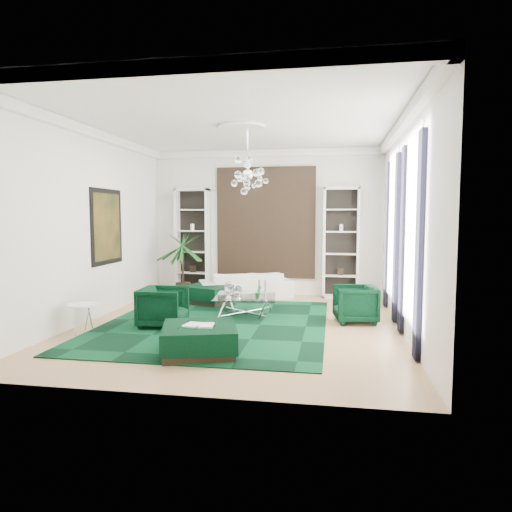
% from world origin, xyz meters
% --- Properties ---
extents(floor, '(6.00, 7.00, 0.02)m').
position_xyz_m(floor, '(0.00, 0.00, -0.01)').
color(floor, tan).
rests_on(floor, ground).
extents(ceiling, '(6.00, 7.00, 0.02)m').
position_xyz_m(ceiling, '(0.00, 0.00, 3.81)').
color(ceiling, white).
rests_on(ceiling, ground).
extents(wall_back, '(6.00, 0.02, 3.80)m').
position_xyz_m(wall_back, '(0.00, 3.51, 1.90)').
color(wall_back, silver).
rests_on(wall_back, ground).
extents(wall_front, '(6.00, 0.02, 3.80)m').
position_xyz_m(wall_front, '(0.00, -3.51, 1.90)').
color(wall_front, silver).
rests_on(wall_front, ground).
extents(wall_left, '(0.02, 7.00, 3.80)m').
position_xyz_m(wall_left, '(-3.01, 0.00, 1.90)').
color(wall_left, silver).
rests_on(wall_left, ground).
extents(wall_right, '(0.02, 7.00, 3.80)m').
position_xyz_m(wall_right, '(3.01, 0.00, 1.90)').
color(wall_right, silver).
rests_on(wall_right, ground).
extents(crown_molding, '(6.00, 7.00, 0.18)m').
position_xyz_m(crown_molding, '(0.00, 0.00, 3.70)').
color(crown_molding, white).
rests_on(crown_molding, ceiling).
extents(ceiling_medallion, '(0.90, 0.90, 0.05)m').
position_xyz_m(ceiling_medallion, '(0.00, 0.30, 3.77)').
color(ceiling_medallion, white).
rests_on(ceiling_medallion, ceiling).
extents(tapestry, '(2.50, 0.06, 2.80)m').
position_xyz_m(tapestry, '(0.00, 3.46, 1.90)').
color(tapestry, black).
rests_on(tapestry, wall_back).
extents(shelving_left, '(0.90, 0.38, 2.80)m').
position_xyz_m(shelving_left, '(-1.95, 3.31, 1.40)').
color(shelving_left, white).
rests_on(shelving_left, floor).
extents(shelving_right, '(0.90, 0.38, 2.80)m').
position_xyz_m(shelving_right, '(1.95, 3.31, 1.40)').
color(shelving_right, white).
rests_on(shelving_right, floor).
extents(painting, '(0.04, 1.30, 1.60)m').
position_xyz_m(painting, '(-2.97, 0.60, 1.85)').
color(painting, black).
rests_on(painting, wall_left).
extents(window_near, '(0.03, 1.10, 2.90)m').
position_xyz_m(window_near, '(2.99, -0.90, 1.90)').
color(window_near, white).
rests_on(window_near, wall_right).
extents(curtain_near_a, '(0.07, 0.30, 3.25)m').
position_xyz_m(curtain_near_a, '(2.96, -1.68, 1.65)').
color(curtain_near_a, black).
rests_on(curtain_near_a, floor).
extents(curtain_near_b, '(0.07, 0.30, 3.25)m').
position_xyz_m(curtain_near_b, '(2.96, -0.12, 1.65)').
color(curtain_near_b, black).
rests_on(curtain_near_b, floor).
extents(window_far, '(0.03, 1.10, 2.90)m').
position_xyz_m(window_far, '(2.99, 1.50, 1.90)').
color(window_far, white).
rests_on(window_far, wall_right).
extents(curtain_far_a, '(0.07, 0.30, 3.25)m').
position_xyz_m(curtain_far_a, '(2.96, 0.72, 1.65)').
color(curtain_far_a, black).
rests_on(curtain_far_a, floor).
extents(curtain_far_b, '(0.07, 0.30, 3.25)m').
position_xyz_m(curtain_far_b, '(2.96, 2.28, 1.65)').
color(curtain_far_b, black).
rests_on(curtain_far_b, floor).
extents(rug, '(4.20, 5.00, 0.02)m').
position_xyz_m(rug, '(-0.46, -0.02, 0.01)').
color(rug, black).
rests_on(rug, floor).
extents(sofa, '(2.45, 1.71, 0.67)m').
position_xyz_m(sofa, '(-0.41, 2.80, 0.33)').
color(sofa, white).
rests_on(sofa, floor).
extents(armchair_left, '(0.87, 0.85, 0.75)m').
position_xyz_m(armchair_left, '(-1.37, -0.38, 0.38)').
color(armchair_left, black).
rests_on(armchair_left, floor).
extents(armchair_right, '(0.91, 0.89, 0.73)m').
position_xyz_m(armchair_right, '(2.19, 0.57, 0.36)').
color(armchair_right, black).
rests_on(armchair_right, floor).
extents(coffee_table, '(1.37, 1.37, 0.42)m').
position_xyz_m(coffee_table, '(-0.03, 0.80, 0.21)').
color(coffee_table, white).
rests_on(coffee_table, floor).
extents(ottoman_side, '(1.21, 1.21, 0.43)m').
position_xyz_m(ottoman_side, '(-1.17, 2.02, 0.21)').
color(ottoman_side, black).
rests_on(ottoman_side, floor).
extents(ottoman_front, '(1.35, 1.35, 0.44)m').
position_xyz_m(ottoman_front, '(-0.21, -1.92, 0.22)').
color(ottoman_front, black).
rests_on(ottoman_front, floor).
extents(book, '(0.45, 0.30, 0.03)m').
position_xyz_m(book, '(-0.21, -1.92, 0.45)').
color(book, white).
rests_on(book, ottoman_front).
extents(side_table, '(0.69, 0.69, 0.52)m').
position_xyz_m(side_table, '(-2.55, -1.14, 0.26)').
color(side_table, white).
rests_on(side_table, floor).
extents(palm, '(1.35, 1.35, 2.14)m').
position_xyz_m(palm, '(-2.07, 2.83, 1.07)').
color(palm, '#19591E').
rests_on(palm, floor).
extents(chandelier, '(1.07, 1.07, 0.73)m').
position_xyz_m(chandelier, '(0.14, 0.19, 2.85)').
color(chandelier, white).
rests_on(chandelier, ceiling).
extents(table_plant, '(0.18, 0.16, 0.26)m').
position_xyz_m(table_plant, '(0.28, 0.54, 0.56)').
color(table_plant, '#19591E').
rests_on(table_plant, coffee_table).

